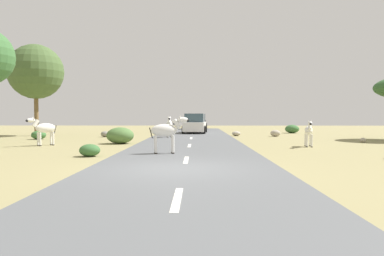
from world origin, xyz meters
The scene contains 18 objects.
ground_plane centered at (0.00, 0.00, 0.00)m, with size 90.00×90.00×0.00m, color #8E8456.
road centered at (0.27, 0.00, 0.03)m, with size 6.00×64.00×0.05m, color #56595B.
lane_markings centered at (0.27, -1.00, 0.05)m, with size 0.16×56.00×0.01m.
zebra_0 centered at (-1.33, 15.12, 0.98)m, with size 0.52×1.65×1.55m.
zebra_1 centered at (6.53, 7.94, 0.84)m, with size 0.57×1.48×1.41m.
zebra_2 centered at (-0.62, 4.18, 1.01)m, with size 1.69×0.61×1.60m.
zebra_4 centered at (-7.66, 8.47, 0.94)m, with size 1.31×1.36×1.58m.
car_0 centered at (0.81, 29.90, 0.85)m, with size 2.15×4.40×1.74m.
car_1 centered at (0.50, 21.22, 0.85)m, with size 2.27×4.46×1.74m.
tree_1 centered at (-12.17, 17.62, 5.09)m, with size 4.33×4.33×7.27m.
bush_0 centered at (9.40, 22.03, 0.38)m, with size 1.27×1.15×0.76m, color #386633.
bush_1 centered at (-3.66, 3.45, 0.25)m, with size 0.84×0.75×0.50m, color #386633.
bush_2 centered at (-3.80, 9.87, 0.48)m, with size 1.59×1.43×0.95m, color #4C7038.
bush_3 centered at (-10.17, 13.47, 0.30)m, with size 0.99×0.89×0.59m, color #386633.
rock_0 centered at (10.67, 10.76, 0.15)m, with size 0.38×0.29×0.30m, color #A89E8C.
rock_2 centered at (-6.28, 16.13, 0.22)m, with size 0.66×0.61×0.44m, color gray.
rock_3 centered at (6.73, 16.83, 0.25)m, with size 0.77×0.55×0.51m, color #A89E8C.
rock_4 centered at (3.82, 17.67, 0.19)m, with size 0.67×0.60×0.38m, color #A89E8C.
Camera 1 is at (0.65, -10.89, 1.68)m, focal length 33.57 mm.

